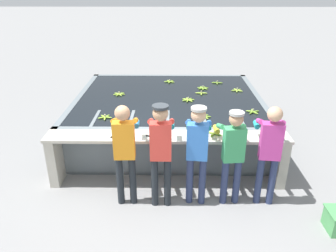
% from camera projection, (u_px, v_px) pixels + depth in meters
% --- Properties ---
extents(ground_plane, '(80.00, 80.00, 0.00)m').
position_uv_depth(ground_plane, '(167.00, 189.00, 5.66)').
color(ground_plane, gray).
rests_on(ground_plane, ground).
extents(wash_tank, '(4.11, 3.57, 0.93)m').
position_uv_depth(wash_tank, '(169.00, 116.00, 7.49)').
color(wash_tank, slate).
rests_on(wash_tank, ground).
extents(work_ledge, '(4.11, 0.45, 0.93)m').
position_uv_depth(work_ledge, '(167.00, 150.00, 5.60)').
color(work_ledge, '#B7B2A3').
rests_on(work_ledge, ground).
extents(worker_0, '(0.42, 0.72, 1.68)m').
position_uv_depth(worker_0, '(125.00, 146.00, 4.96)').
color(worker_0, '#1E2328').
rests_on(worker_0, ground).
extents(worker_1, '(0.41, 0.72, 1.70)m').
position_uv_depth(worker_1, '(161.00, 146.00, 4.90)').
color(worker_1, '#1E2328').
rests_on(worker_1, ground).
extents(worker_2, '(0.46, 0.74, 1.65)m').
position_uv_depth(worker_2, '(197.00, 146.00, 4.97)').
color(worker_2, navy).
rests_on(worker_2, ground).
extents(worker_3, '(0.45, 0.73, 1.58)m').
position_uv_depth(worker_3, '(233.00, 149.00, 4.99)').
color(worker_3, navy).
rests_on(worker_3, ground).
extents(worker_4, '(0.45, 0.73, 1.66)m').
position_uv_depth(worker_4, '(270.00, 147.00, 4.96)').
color(worker_4, navy).
rests_on(worker_4, ground).
extents(banana_bunch_floating_0, '(0.28, 0.28, 0.08)m').
position_uv_depth(banana_bunch_floating_0, '(203.00, 88.00, 7.81)').
color(banana_bunch_floating_0, '#75A333').
rests_on(banana_bunch_floating_0, wash_tank).
extents(banana_bunch_floating_1, '(0.28, 0.28, 0.08)m').
position_uv_depth(banana_bunch_floating_1, '(204.00, 116.00, 6.20)').
color(banana_bunch_floating_1, '#75A333').
rests_on(banana_bunch_floating_1, wash_tank).
extents(banana_bunch_floating_2, '(0.27, 0.28, 0.08)m').
position_uv_depth(banana_bunch_floating_2, '(188.00, 100.00, 7.05)').
color(banana_bunch_floating_2, '#8CB738').
rests_on(banana_bunch_floating_2, wash_tank).
extents(banana_bunch_floating_3, '(0.28, 0.27, 0.08)m').
position_uv_depth(banana_bunch_floating_3, '(253.00, 112.00, 6.42)').
color(banana_bunch_floating_3, '#75A333').
rests_on(banana_bunch_floating_3, wash_tank).
extents(banana_bunch_floating_4, '(0.28, 0.28, 0.08)m').
position_uv_depth(banana_bunch_floating_4, '(217.00, 83.00, 8.21)').
color(banana_bunch_floating_4, '#75A333').
rests_on(banana_bunch_floating_4, wash_tank).
extents(banana_bunch_floating_5, '(0.28, 0.27, 0.08)m').
position_uv_depth(banana_bunch_floating_5, '(170.00, 82.00, 8.30)').
color(banana_bunch_floating_5, '#8CB738').
rests_on(banana_bunch_floating_5, wash_tank).
extents(banana_bunch_floating_6, '(0.28, 0.28, 0.08)m').
position_uv_depth(banana_bunch_floating_6, '(119.00, 94.00, 7.40)').
color(banana_bunch_floating_6, '#93BC3D').
rests_on(banana_bunch_floating_6, wash_tank).
extents(banana_bunch_floating_7, '(0.27, 0.28, 0.08)m').
position_uv_depth(banana_bunch_floating_7, '(237.00, 90.00, 7.65)').
color(banana_bunch_floating_7, '#9EC642').
rests_on(banana_bunch_floating_7, wash_tank).
extents(banana_bunch_floating_8, '(0.28, 0.27, 0.08)m').
position_uv_depth(banana_bunch_floating_8, '(105.00, 117.00, 6.17)').
color(banana_bunch_floating_8, '#8CB738').
rests_on(banana_bunch_floating_8, wash_tank).
extents(banana_bunch_floating_9, '(0.28, 0.28, 0.08)m').
position_uv_depth(banana_bunch_floating_9, '(201.00, 93.00, 7.47)').
color(banana_bunch_floating_9, '#9EC642').
rests_on(banana_bunch_floating_9, wash_tank).
extents(banana_bunch_ledge_0, '(0.26, 0.26, 0.08)m').
position_uv_depth(banana_bunch_ledge_0, '(214.00, 133.00, 5.51)').
color(banana_bunch_ledge_0, '#7FAD33').
rests_on(banana_bunch_ledge_0, work_ledge).
extents(banana_bunch_ledge_1, '(0.28, 0.27, 0.08)m').
position_uv_depth(banana_bunch_ledge_1, '(274.00, 134.00, 5.50)').
color(banana_bunch_ledge_1, '#93BC3D').
rests_on(banana_bunch_ledge_1, work_ledge).
extents(knife_0, '(0.33, 0.18, 0.02)m').
position_uv_depth(knife_0, '(152.00, 137.00, 5.42)').
color(knife_0, silver).
rests_on(knife_0, work_ledge).
extents(knife_1, '(0.30, 0.22, 0.02)m').
position_uv_depth(knife_1, '(117.00, 136.00, 5.46)').
color(knife_1, silver).
rests_on(knife_1, work_ledge).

